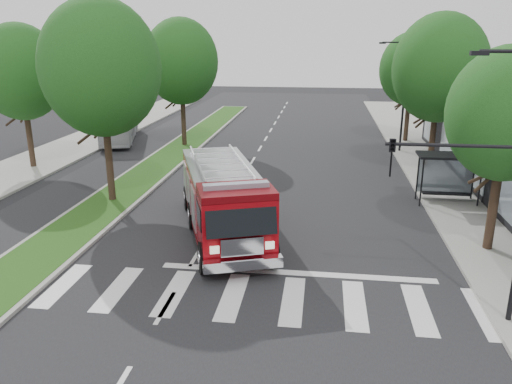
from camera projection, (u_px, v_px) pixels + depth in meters
The scene contains 15 objects.
ground at pixel (196, 256), 19.66m from camera, with size 140.00×140.00×0.00m, color black.
sidewalk_right at pixel (462, 192), 27.51m from camera, with size 5.00×80.00×0.15m, color gray.
sidewalk_left at pixel (8, 175), 30.95m from camera, with size 5.00×80.00×0.15m, color gray.
median at pixel (177, 151), 37.44m from camera, with size 3.00×50.00×0.15m.
bus_shelter at pixel (449, 165), 25.34m from camera, with size 3.20×1.60×2.61m.
tree_right_near at pixel (507, 114), 18.46m from camera, with size 4.40×4.40×8.05m.
tree_right_mid at pixel (440, 68), 29.52m from camera, with size 5.60×5.60×9.72m.
tree_right_far at pixel (411, 69), 39.18m from camera, with size 5.00×5.00×8.73m.
tree_median_near at pixel (101, 68), 24.08m from camera, with size 5.80×5.80×10.16m.
tree_median_far at pixel (181, 62), 37.43m from camera, with size 5.60×5.60×9.72m.
tree_left_mid at pixel (21, 72), 30.97m from camera, with size 5.20×5.20×9.16m.
streetlight_right_near at pixel (499, 173), 13.74m from camera, with size 4.08×0.22×8.00m.
streetlight_right_far at pixel (402, 92), 35.94m from camera, with size 2.11×0.20×8.00m.
fire_engine at pixel (223, 200), 21.44m from camera, with size 5.77×9.76×3.25m.
city_bus at pixel (119, 124), 41.39m from camera, with size 2.26×9.65×2.69m, color #B3B4B8.
Camera 1 is at (4.74, -17.55, 8.25)m, focal length 35.00 mm.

